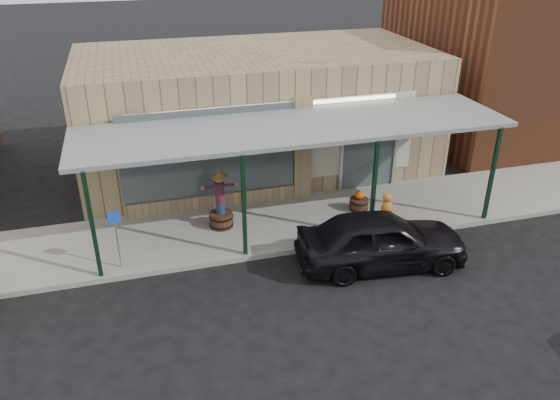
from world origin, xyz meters
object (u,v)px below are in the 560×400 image
object	(u,v)px
barrel_scarecrow	(221,208)
barrel_pumpkin	(359,203)
handicap_sign	(116,232)
parked_sedan	(381,240)

from	to	relation	value
barrel_scarecrow	barrel_pumpkin	xyz separation A→B (m)	(4.25, -0.12, -0.35)
barrel_pumpkin	handicap_sign	size ratio (longest dim) A/B	0.46
barrel_scarecrow	barrel_pumpkin	bearing A→B (deg)	-6.16
barrel_pumpkin	handicap_sign	world-z (taller)	handicap_sign
parked_sedan	barrel_pumpkin	bearing A→B (deg)	-5.48
barrel_pumpkin	parked_sedan	distance (m)	2.82
barrel_pumpkin	parked_sedan	bearing A→B (deg)	-101.70
handicap_sign	barrel_scarecrow	bearing A→B (deg)	3.42
barrel_pumpkin	barrel_scarecrow	bearing A→B (deg)	178.38
barrel_scarecrow	handicap_sign	bearing A→B (deg)	-158.58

